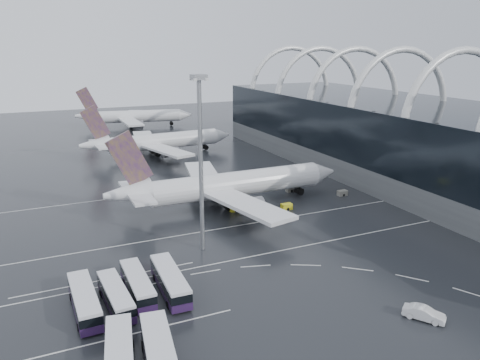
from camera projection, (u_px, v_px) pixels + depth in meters
name	position (u px, v px, depth m)	size (l,w,h in m)	color
ground	(247.00, 252.00, 82.32)	(420.00, 420.00, 0.00)	black
terminal	(429.00, 142.00, 121.07)	(42.00, 160.00, 34.90)	#56595B
lane_marking_near	(252.00, 256.00, 80.57)	(120.00, 0.25, 0.01)	silver
lane_marking_mid	(221.00, 229.00, 92.82)	(120.00, 0.25, 0.01)	silver
lane_marking_far	(179.00, 190.00, 117.30)	(120.00, 0.25, 0.01)	silver
bus_bay_line_south	(128.00, 335.00, 58.81)	(28.00, 0.25, 0.01)	silver
bus_bay_line_north	(107.00, 279.00, 72.80)	(28.00, 0.25, 0.01)	silver
airliner_main	(226.00, 186.00, 104.64)	(55.56, 48.96, 18.89)	white
airliner_gate_b	(157.00, 142.00, 152.99)	(51.01, 45.82, 17.72)	white
airliner_gate_c	(133.00, 117.00, 206.05)	(50.07, 45.44, 17.92)	white
bus_row_near_a	(84.00, 301.00, 63.37)	(3.33, 13.09, 3.21)	#2C133B
bus_row_near_b	(116.00, 296.00, 64.81)	(3.35, 12.14, 2.96)	#2C133B
bus_row_near_c	(138.00, 284.00, 67.91)	(2.99, 12.32, 3.03)	#2C133B
bus_row_near_d	(170.00, 281.00, 68.63)	(3.54, 13.40, 3.28)	#2C133B
bus_row_far_a	(120.00, 359.00, 51.56)	(5.29, 13.68, 3.29)	#2C133B
bus_row_far_b	(160.00, 356.00, 51.93)	(4.92, 14.05, 3.39)	#2C133B
van_curve_c	(424.00, 313.00, 61.92)	(1.89, 5.42, 1.79)	silver
floodlight_mast	(200.00, 143.00, 78.25)	(2.34, 2.34, 30.54)	gray
gse_cart_belly_a	(287.00, 207.00, 103.47)	(2.40, 1.42, 1.31)	gold
gse_cart_belly_b	(290.00, 189.00, 116.04)	(2.18, 1.29, 1.19)	slate
gse_cart_belly_c	(235.00, 208.00, 102.37)	(2.25, 1.33, 1.23)	gold
gse_cart_belly_d	(342.00, 193.00, 112.98)	(2.34, 1.38, 1.27)	slate
gse_cart_belly_e	(242.00, 191.00, 115.20)	(1.89, 1.11, 1.03)	gold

